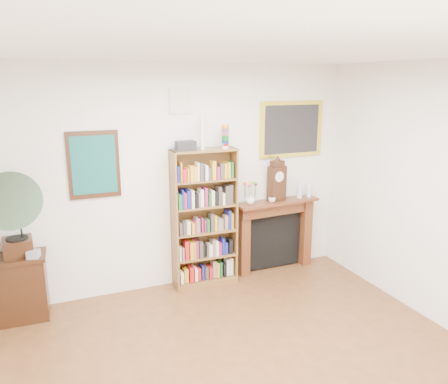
% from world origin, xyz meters
% --- Properties ---
extents(room, '(4.51, 5.01, 2.81)m').
position_xyz_m(room, '(0.00, 0.00, 1.40)').
color(room, '#533419').
rests_on(room, ground).
extents(teal_poster, '(0.58, 0.04, 0.78)m').
position_xyz_m(teal_poster, '(-1.05, 2.48, 1.65)').
color(teal_poster, black).
rests_on(teal_poster, back_wall).
extents(small_picture, '(0.26, 0.04, 0.30)m').
position_xyz_m(small_picture, '(0.00, 2.48, 2.35)').
color(small_picture, white).
rests_on(small_picture, back_wall).
extents(gilt_painting, '(0.95, 0.04, 0.75)m').
position_xyz_m(gilt_painting, '(1.55, 2.48, 1.95)').
color(gilt_painting, gold).
rests_on(gilt_painting, back_wall).
extents(bookshelf, '(0.83, 0.32, 2.04)m').
position_xyz_m(bookshelf, '(0.24, 2.33, 0.99)').
color(bookshelf, brown).
rests_on(bookshelf, floor).
extents(side_cabinet, '(0.56, 0.42, 0.75)m').
position_xyz_m(side_cabinet, '(-1.93, 2.28, 0.37)').
color(side_cabinet, black).
rests_on(side_cabinet, floor).
extents(fireplace, '(1.21, 0.35, 1.01)m').
position_xyz_m(fireplace, '(1.30, 2.41, 0.58)').
color(fireplace, '#4A2411').
rests_on(fireplace, floor).
extents(gramophone, '(0.64, 0.78, 0.98)m').
position_xyz_m(gramophone, '(-1.92, 2.15, 1.30)').
color(gramophone, black).
rests_on(gramophone, side_cabinet).
extents(cd_stack, '(0.15, 0.15, 0.08)m').
position_xyz_m(cd_stack, '(-1.77, 2.16, 0.79)').
color(cd_stack, '#B5B5C2').
rests_on(cd_stack, side_cabinet).
extents(mantel_clock, '(0.26, 0.17, 0.55)m').
position_xyz_m(mantel_clock, '(1.29, 2.37, 1.27)').
color(mantel_clock, black).
rests_on(mantel_clock, fireplace).
extents(flower_vase, '(0.16, 0.16, 0.14)m').
position_xyz_m(flower_vase, '(0.89, 2.35, 1.07)').
color(flower_vase, white).
rests_on(flower_vase, fireplace).
extents(teacup, '(0.12, 0.12, 0.07)m').
position_xyz_m(teacup, '(1.19, 2.32, 1.04)').
color(teacup, silver).
rests_on(teacup, fireplace).
extents(bottle_left, '(0.07, 0.07, 0.24)m').
position_xyz_m(bottle_left, '(1.66, 2.37, 1.13)').
color(bottle_left, silver).
rests_on(bottle_left, fireplace).
extents(bottle_right, '(0.06, 0.06, 0.20)m').
position_xyz_m(bottle_right, '(1.80, 2.37, 1.11)').
color(bottle_right, silver).
rests_on(bottle_right, fireplace).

